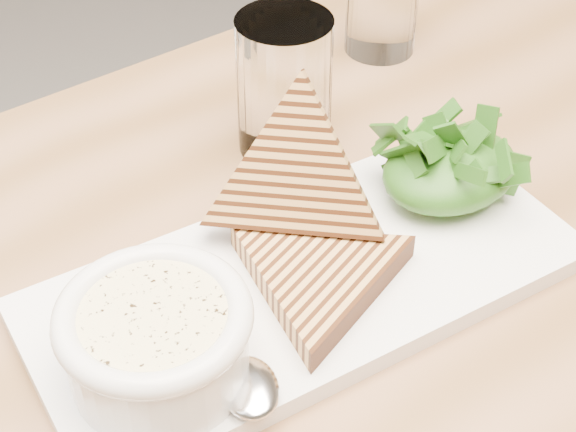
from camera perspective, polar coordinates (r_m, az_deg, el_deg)
table_top at (r=0.59m, az=9.87°, el=-7.16°), size 1.15×0.78×0.04m
table_leg_br at (r=1.30m, az=14.55°, el=0.99°), size 0.06×0.06×0.71m
platter at (r=0.58m, az=1.18°, el=-4.26°), size 0.37×0.19×0.01m
soup_bowl at (r=0.51m, az=-8.42°, el=-8.51°), size 0.10×0.10×0.04m
soup at (r=0.49m, az=-8.71°, el=-6.59°), size 0.09×0.09×0.01m
bowl_rim at (r=0.49m, az=-8.73°, el=-6.43°), size 0.11×0.11×0.01m
sandwich_flat at (r=0.56m, az=2.00°, el=-4.03°), size 0.18×0.18×0.02m
sandwich_lean at (r=0.57m, az=0.50°, el=2.47°), size 0.19×0.19×0.16m
salad_base at (r=0.63m, az=10.44°, el=2.97°), size 0.10×0.08×0.04m
arugula_pile at (r=0.63m, az=10.52°, el=3.47°), size 0.11×0.10×0.05m
spoon_bowl at (r=0.50m, az=-2.53°, el=-10.98°), size 0.05×0.06×0.01m
glass_near at (r=0.67m, az=-0.24°, el=8.40°), size 0.07×0.07×0.11m
glass_far at (r=0.81m, az=6.13°, el=13.74°), size 0.06×0.06×0.10m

